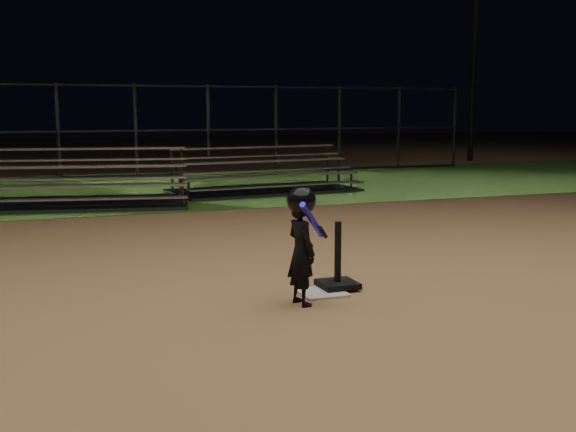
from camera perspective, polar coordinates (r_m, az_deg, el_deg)
The scene contains 9 objects.
ground at distance 7.17m, azimuth 2.75°, elevation -6.29°, with size 80.00×80.00×0.00m, color #A07348.
grass_strip at distance 16.70m, azimuth -10.63°, elevation 2.21°, with size 60.00×8.00×0.01m, color #2D561B.
home_plate at distance 7.16m, azimuth 2.75°, elevation -6.19°, with size 0.45×0.45×0.02m, color beige.
batting_tee at distance 7.31m, azimuth 4.03°, elevation -4.84°, with size 0.38×0.38×0.68m.
child_batter at distance 6.64m, azimuth 1.10°, elevation -2.14°, with size 0.44×0.57×1.13m.
bleacher_left at distance 14.09m, azimuth -17.18°, elevation 1.68°, with size 4.73×2.93×1.08m.
bleacher_right at distance 15.73m, azimuth -1.92°, elevation 2.69°, with size 4.24×2.41×0.99m.
backstop_fence at distance 19.58m, azimuth -12.19°, elevation 6.75°, with size 20.08×0.08×2.50m.
light_pole_right at distance 26.08m, azimuth 14.99°, elevation 15.24°, with size 0.90×0.53×8.30m.
Camera 1 is at (-2.69, -6.38, 1.85)m, focal length 43.99 mm.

